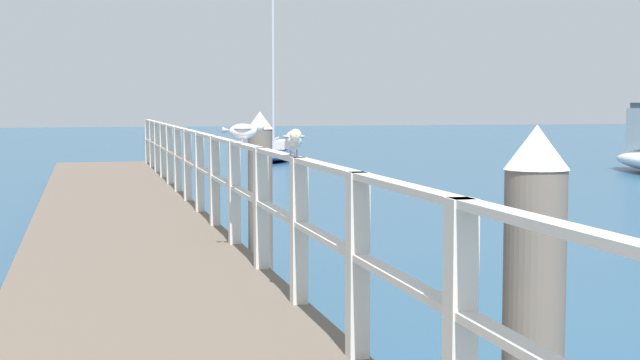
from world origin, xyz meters
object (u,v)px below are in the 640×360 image
(dock_piling_far, at_px, (260,193))
(seagull_foreground, at_px, (294,139))
(dock_piling_near, at_px, (533,332))
(boat_3, at_px, (274,152))
(seagull_background, at_px, (244,130))

(dock_piling_far, bearing_deg, seagull_foreground, -96.28)
(dock_piling_near, height_order, seagull_foreground, dock_piling_near)
(seagull_foreground, height_order, boat_3, boat_3)
(dock_piling_far, xyz_separation_m, boat_3, (4.52, 21.47, -0.67))
(seagull_background, bearing_deg, seagull_foreground, 12.01)
(dock_piling_near, bearing_deg, boat_3, 80.89)
(dock_piling_near, xyz_separation_m, seagull_foreground, (-0.38, 3.24, 0.76))
(dock_piling_far, height_order, seagull_foreground, dock_piling_far)
(dock_piling_near, relative_size, boat_3, 0.34)
(dock_piling_near, relative_size, seagull_foreground, 3.98)
(dock_piling_near, relative_size, dock_piling_far, 1.00)
(seagull_background, bearing_deg, dock_piling_far, 173.61)
(dock_piling_far, xyz_separation_m, seagull_background, (-0.37, -1.10, 0.76))
(seagull_foreground, distance_m, boat_3, 25.45)
(dock_piling_near, height_order, boat_3, boat_3)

